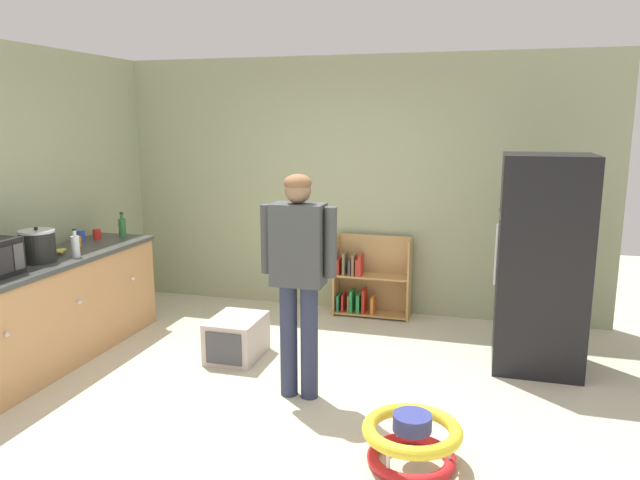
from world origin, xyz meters
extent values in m
plane|color=beige|center=(0.00, 0.00, 0.00)|extent=(12.00, 12.00, 0.00)
cube|color=#A4AD86|center=(0.00, 2.33, 1.35)|extent=(5.20, 0.06, 2.70)
cube|color=#A5AE87|center=(-2.63, 0.80, 1.35)|extent=(0.06, 2.99, 2.70)
cube|color=tan|center=(-2.20, 0.15, 0.43)|extent=(0.60, 2.37, 0.86)
cube|color=#424442|center=(-2.20, 0.15, 0.88)|extent=(0.64, 2.41, 0.04)
sphere|color=silver|center=(-1.89, -0.64, 0.56)|extent=(0.04, 0.04, 0.04)
sphere|color=silver|center=(-1.89, 0.15, 0.56)|extent=(0.04, 0.04, 0.04)
sphere|color=silver|center=(-1.89, 0.94, 0.56)|extent=(0.04, 0.04, 0.04)
cube|color=black|center=(1.80, 1.19, 0.89)|extent=(0.70, 0.68, 1.78)
cylinder|color=silver|center=(1.43, 1.02, 0.98)|extent=(0.02, 0.02, 0.50)
cube|color=#333333|center=(1.44, 1.19, 1.28)|extent=(0.01, 0.67, 0.01)
cube|color=tan|center=(-0.17, 2.11, 0.42)|extent=(0.02, 0.28, 0.85)
cube|color=tan|center=(0.61, 2.11, 0.42)|extent=(0.02, 0.28, 0.85)
cube|color=tan|center=(0.22, 2.24, 0.42)|extent=(0.80, 0.02, 0.85)
cube|color=tan|center=(0.22, 2.11, 0.03)|extent=(0.76, 0.24, 0.02)
cube|color=tan|center=(0.22, 2.11, 0.43)|extent=(0.76, 0.24, 0.02)
cube|color=#2C8051|center=(-0.13, 2.08, 0.13)|extent=(0.03, 0.17, 0.18)
cube|color=red|center=(-0.13, 2.08, 0.53)|extent=(0.02, 0.17, 0.17)
cube|color=red|center=(-0.08, 2.08, 0.13)|extent=(0.02, 0.17, 0.19)
cube|color=#6B6346|center=(-0.07, 2.08, 0.56)|extent=(0.03, 0.17, 0.23)
cube|color=brown|center=(-0.02, 2.08, 0.13)|extent=(0.02, 0.17, 0.18)
cube|color=#433E41|center=(-0.01, 2.08, 0.53)|extent=(0.03, 0.17, 0.16)
cube|color=#249043|center=(0.01, 2.08, 0.16)|extent=(0.03, 0.17, 0.23)
cube|color=brown|center=(0.02, 2.08, 0.55)|extent=(0.03, 0.17, 0.22)
cube|color=#2A9049|center=(0.08, 2.08, 0.14)|extent=(0.03, 0.17, 0.20)
cube|color=#BA312B|center=(0.07, 2.08, 0.53)|extent=(0.03, 0.17, 0.17)
cube|color=red|center=(0.14, 2.08, 0.17)|extent=(0.03, 0.17, 0.25)
cube|color=red|center=(0.10, 2.08, 0.56)|extent=(0.03, 0.17, 0.22)
cube|color=orange|center=(0.23, 2.08, 0.13)|extent=(0.03, 0.17, 0.18)
cylinder|color=#2E354E|center=(-0.04, 0.10, 0.43)|extent=(0.13, 0.13, 0.87)
cylinder|color=#2E354E|center=(0.12, 0.10, 0.43)|extent=(0.13, 0.13, 0.87)
cube|color=#414446|center=(0.04, 0.10, 1.17)|extent=(0.38, 0.22, 0.60)
cylinder|color=#414446|center=(-0.20, 0.10, 1.20)|extent=(0.09, 0.09, 0.51)
cylinder|color=#414446|center=(0.28, 0.10, 1.20)|extent=(0.09, 0.09, 0.51)
sphere|color=#8F6D4E|center=(0.04, 0.10, 1.56)|extent=(0.19, 0.19, 0.19)
ellipsoid|color=brown|center=(0.04, 0.10, 1.61)|extent=(0.20, 0.20, 0.12)
torus|color=red|center=(0.97, -0.59, 0.04)|extent=(0.54, 0.54, 0.07)
torus|color=yellow|center=(0.97, -0.59, 0.22)|extent=(0.60, 0.60, 0.08)
cylinder|color=#363D8B|center=(0.97, -0.59, 0.27)|extent=(0.23, 0.23, 0.10)
cylinder|color=silver|center=(1.19, -0.59, 0.13)|extent=(0.02, 0.02, 0.18)
cylinder|color=silver|center=(0.86, -0.40, 0.13)|extent=(0.02, 0.02, 0.18)
cylinder|color=silver|center=(0.86, -0.78, 0.13)|extent=(0.02, 0.02, 0.18)
cube|color=beige|center=(-0.71, 0.67, 0.18)|extent=(0.42, 0.54, 0.36)
cube|color=#424247|center=(-0.71, 0.40, 0.18)|extent=(0.32, 0.01, 0.27)
cube|color=#515156|center=(-2.03, -0.30, 1.04)|extent=(0.01, 0.10, 0.20)
cylinder|color=black|center=(-2.19, 0.08, 1.02)|extent=(0.28, 0.28, 0.25)
cylinder|color=silver|center=(-2.19, 0.08, 1.16)|extent=(0.29, 0.29, 0.02)
sphere|color=black|center=(-2.19, 0.08, 1.18)|extent=(0.03, 0.03, 0.03)
ellipsoid|color=yellow|center=(-2.24, 0.38, 0.93)|extent=(0.11, 0.15, 0.04)
ellipsoid|color=yellow|center=(-2.22, 0.38, 0.93)|extent=(0.07, 0.16, 0.04)
ellipsoid|color=yellow|center=(-2.21, 0.38, 0.93)|extent=(0.07, 0.16, 0.04)
ellipsoid|color=yellow|center=(-2.20, 0.38, 0.93)|extent=(0.11, 0.15, 0.04)
cylinder|color=#33753D|center=(-2.15, 1.21, 0.99)|extent=(0.07, 0.07, 0.18)
cylinder|color=#33753D|center=(-2.15, 1.21, 1.10)|extent=(0.03, 0.03, 0.05)
cylinder|color=black|center=(-2.15, 1.21, 1.14)|extent=(0.04, 0.04, 0.02)
cylinder|color=silver|center=(-2.01, 0.32, 0.99)|extent=(0.07, 0.07, 0.18)
cylinder|color=silver|center=(-2.01, 0.32, 1.10)|extent=(0.03, 0.03, 0.05)
cylinder|color=black|center=(-2.01, 0.32, 1.14)|extent=(0.04, 0.04, 0.02)
cylinder|color=red|center=(-2.33, 1.05, 0.95)|extent=(0.08, 0.08, 0.09)
cylinder|color=blue|center=(-2.43, 0.94, 0.95)|extent=(0.08, 0.08, 0.09)
cylinder|color=orange|center=(-2.27, 0.67, 0.95)|extent=(0.08, 0.08, 0.09)
camera|label=1|loc=(1.33, -3.93, 2.05)|focal=33.79mm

